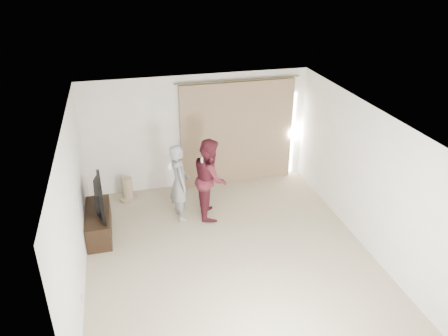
{
  "coord_description": "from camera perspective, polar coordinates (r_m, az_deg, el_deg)",
  "views": [
    {
      "loc": [
        -1.63,
        -6.19,
        4.93
      ],
      "look_at": [
        0.22,
        1.2,
        1.12
      ],
      "focal_mm": 35.0,
      "sensor_mm": 36.0,
      "label": 1
    }
  ],
  "objects": [
    {
      "name": "floor",
      "position": [
        8.08,
        0.59,
        -11.06
      ],
      "size": [
        5.5,
        5.5,
        0.0
      ],
      "primitive_type": "plane",
      "color": "#B8AB8A",
      "rests_on": "ground"
    },
    {
      "name": "wall_back",
      "position": [
        9.79,
        -3.44,
        4.72
      ],
      "size": [
        5.0,
        0.04,
        2.6
      ],
      "primitive_type": "cube",
      "color": "white",
      "rests_on": "ground"
    },
    {
      "name": "wall_left",
      "position": [
        7.23,
        -18.99,
        -5.23
      ],
      "size": [
        0.04,
        5.5,
        2.6
      ],
      "color": "white",
      "rests_on": "ground"
    },
    {
      "name": "ceiling",
      "position": [
        6.82,
        0.69,
        6.53
      ],
      "size": [
        5.0,
        5.5,
        0.01
      ],
      "primitive_type": "cube",
      "color": "silver",
      "rests_on": "wall_back"
    },
    {
      "name": "curtain",
      "position": [
        9.96,
        1.83,
        4.54
      ],
      "size": [
        2.8,
        0.11,
        2.46
      ],
      "color": "#8E7257",
      "rests_on": "ground"
    },
    {
      "name": "tv_console",
      "position": [
        8.78,
        -16.04,
        -6.88
      ],
      "size": [
        0.45,
        1.29,
        0.49
      ],
      "primitive_type": "cube",
      "color": "black",
      "rests_on": "ground"
    },
    {
      "name": "tv",
      "position": [
        8.49,
        -16.51,
        -3.73
      ],
      "size": [
        0.21,
        1.09,
        0.62
      ],
      "primitive_type": "imported",
      "rotation": [
        0.0,
        0.0,
        1.63
      ],
      "color": "black",
      "rests_on": "tv_console"
    },
    {
      "name": "scratching_post",
      "position": [
        9.78,
        -12.45,
        -2.96
      ],
      "size": [
        0.4,
        0.4,
        0.54
      ],
      "color": "tan",
      "rests_on": "ground"
    },
    {
      "name": "person_man",
      "position": [
        8.7,
        -5.84,
        -1.9
      ],
      "size": [
        0.42,
        0.61,
        1.62
      ],
      "color": "gray",
      "rests_on": "ground"
    },
    {
      "name": "person_woman",
      "position": [
        8.76,
        -1.82,
        -1.32
      ],
      "size": [
        0.72,
        0.88,
        1.68
      ],
      "color": "#531925",
      "rests_on": "ground"
    }
  ]
}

